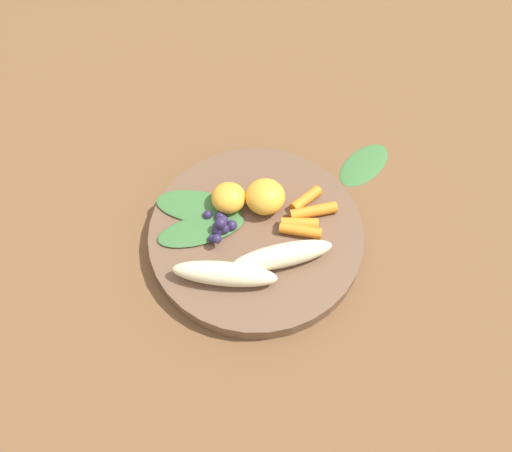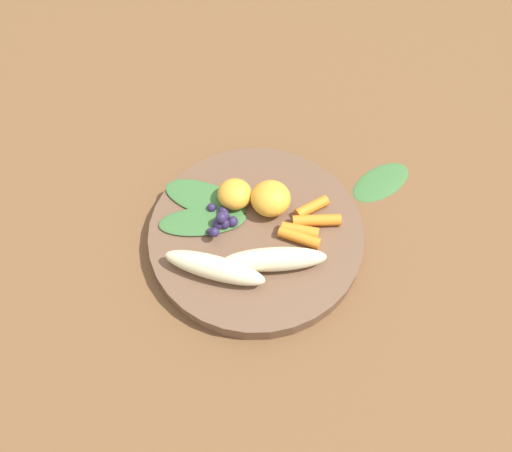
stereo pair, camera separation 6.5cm
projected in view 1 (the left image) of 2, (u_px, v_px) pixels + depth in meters
ground_plane at (256, 240)px, 0.68m from camera, size 2.40×2.40×0.00m
bowl at (256, 235)px, 0.67m from camera, size 0.28×0.28×0.02m
banana_peeled_left at (282, 256)px, 0.63m from camera, size 0.07×0.13×0.03m
banana_peeled_right at (225, 274)px, 0.61m from camera, size 0.03×0.13×0.03m
orange_segment_near at (229, 198)px, 0.67m from camera, size 0.04×0.04×0.03m
orange_segment_far at (265, 197)px, 0.67m from camera, size 0.05×0.05×0.04m
carrot_front at (300, 230)px, 0.65m from camera, size 0.02×0.05×0.01m
carrot_mid_left at (300, 224)px, 0.66m from camera, size 0.02×0.05×0.02m
carrot_mid_right at (313, 211)px, 0.67m from camera, size 0.03×0.06×0.01m
carrot_rear at (306, 199)px, 0.68m from camera, size 0.04×0.04×0.01m
blueberry_pile at (220, 225)px, 0.65m from camera, size 0.05×0.05×0.03m
kale_leaf_left at (199, 207)px, 0.68m from camera, size 0.06×0.12×0.00m
kale_leaf_right at (201, 230)px, 0.66m from camera, size 0.08×0.12×0.00m
kale_leaf_stray at (364, 164)px, 0.75m from camera, size 0.11×0.10×0.01m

